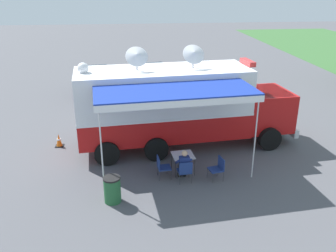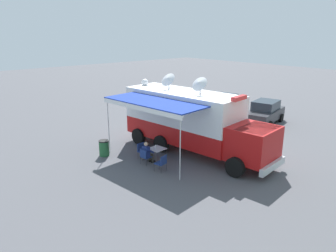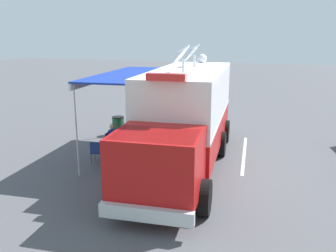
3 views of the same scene
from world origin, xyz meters
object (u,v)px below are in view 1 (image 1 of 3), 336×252
(folding_chair_at_table, at_px, (185,170))
(seated_responder, at_px, (184,164))
(trash_bin, at_px, (112,189))
(folding_table, at_px, (183,156))
(traffic_cone, at_px, (59,140))
(car_behind_truck, at_px, (155,79))
(folding_chair_beside_table, at_px, (162,166))
(car_far_corner, at_px, (97,81))
(command_truck, at_px, (180,104))
(water_bottle, at_px, (183,153))
(folding_chair_spare_by_truck, at_px, (218,167))

(folding_chair_at_table, bearing_deg, seated_responder, -174.67)
(folding_chair_at_table, relative_size, trash_bin, 0.96)
(folding_table, xyz_separation_m, trash_bin, (1.74, -2.62, -0.22))
(traffic_cone, height_order, car_behind_truck, car_behind_truck)
(folding_chair_beside_table, distance_m, trash_bin, 2.24)
(trash_bin, xyz_separation_m, car_far_corner, (-12.48, -1.35, 0.42))
(command_truck, height_order, trash_bin, command_truck)
(trash_bin, xyz_separation_m, traffic_cone, (-4.65, -2.51, -0.18))
(command_truck, height_order, folding_chair_at_table, command_truck)
(command_truck, distance_m, traffic_cone, 5.64)
(water_bottle, height_order, folding_chair_spare_by_truck, water_bottle)
(folding_chair_beside_table, height_order, car_behind_truck, car_behind_truck)
(car_behind_truck, distance_m, car_far_corner, 3.75)
(folding_chair_at_table, bearing_deg, traffic_cone, -126.10)
(command_truck, height_order, car_far_corner, command_truck)
(water_bottle, distance_m, traffic_cone, 5.97)
(car_far_corner, bearing_deg, car_behind_truck, 92.80)
(water_bottle, relative_size, traffic_cone, 0.39)
(water_bottle, height_order, trash_bin, water_bottle)
(water_bottle, relative_size, folding_chair_beside_table, 0.26)
(folding_table, distance_m, folding_chair_at_table, 0.82)
(car_behind_truck, bearing_deg, folding_table, 1.15)
(folding_chair_beside_table, relative_size, folding_chair_spare_by_truck, 1.00)
(folding_chair_at_table, xyz_separation_m, folding_chair_beside_table, (-0.43, -0.81, 0.00))
(folding_chair_spare_by_truck, bearing_deg, folding_chair_at_table, -85.02)
(folding_table, xyz_separation_m, car_behind_truck, (-10.92, -0.22, 0.21))
(command_truck, relative_size, car_far_corner, 2.16)
(folding_table, relative_size, car_behind_truck, 0.19)
(folding_table, distance_m, folding_chair_beside_table, 0.94)
(folding_chair_at_table, distance_m, folding_chair_beside_table, 0.92)
(folding_table, distance_m, traffic_cone, 5.91)
(water_bottle, height_order, folding_chair_beside_table, water_bottle)
(command_truck, relative_size, seated_responder, 7.74)
(folding_chair_beside_table, bearing_deg, car_behind_truck, 176.80)
(folding_chair_at_table, distance_m, folding_chair_spare_by_truck, 1.25)
(folding_chair_spare_by_truck, xyz_separation_m, car_far_corner, (-11.43, -5.17, 0.37))
(command_truck, distance_m, folding_table, 2.76)
(folding_chair_at_table, bearing_deg, car_behind_truck, -179.12)
(command_truck, bearing_deg, car_far_corner, -153.16)
(folding_chair_beside_table, bearing_deg, folding_table, 113.56)
(seated_responder, bearing_deg, folding_table, 174.69)
(folding_table, xyz_separation_m, folding_chair_spare_by_truck, (0.69, 1.21, -0.16))
(seated_responder, xyz_separation_m, car_far_corner, (-11.35, -3.91, 0.23))
(command_truck, bearing_deg, water_bottle, -5.29)
(car_far_corner, bearing_deg, command_truck, 26.84)
(seated_responder, bearing_deg, command_truck, 174.51)
(traffic_cone, distance_m, car_behind_truck, 9.41)
(command_truck, xyz_separation_m, folding_chair_beside_table, (2.81, -1.09, -1.43))
(command_truck, bearing_deg, car_behind_truck, -176.93)
(folding_chair_spare_by_truck, distance_m, seated_responder, 1.28)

